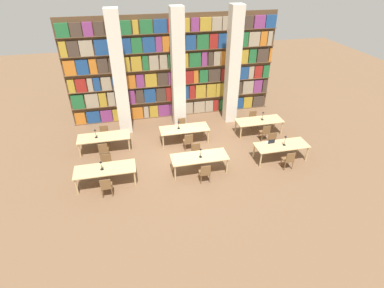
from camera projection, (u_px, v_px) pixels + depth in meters
name	position (u px, v px, depth m)	size (l,w,h in m)	color
ground_plane	(191.00, 155.00, 13.94)	(40.00, 40.00, 0.00)	brown
bookshelf_bank	(174.00, 70.00, 16.08)	(11.21, 0.35, 5.50)	brown
pillar_left	(119.00, 76.00, 14.31)	(0.63, 0.63, 6.00)	silver
pillar_center	(178.00, 71.00, 14.85)	(0.63, 0.63, 6.00)	silver
pillar_right	(233.00, 68.00, 15.38)	(0.63, 0.63, 6.00)	silver
reading_table_0	(105.00, 170.00, 11.82)	(2.38, 0.92, 0.75)	tan
chair_0	(106.00, 186.00, 11.32)	(0.42, 0.40, 0.86)	brown
chair_1	(107.00, 164.00, 12.55)	(0.42, 0.40, 0.86)	brown
desk_lamp_0	(101.00, 164.00, 11.60)	(0.14, 0.14, 0.40)	black
reading_table_1	(199.00, 158.00, 12.53)	(2.38, 0.92, 0.75)	tan
chair_2	(205.00, 172.00, 12.04)	(0.42, 0.40, 0.86)	brown
chair_3	(196.00, 152.00, 13.27)	(0.42, 0.40, 0.86)	brown
desk_lamp_1	(201.00, 151.00, 12.31)	(0.14, 0.14, 0.44)	black
reading_table_2	(281.00, 146.00, 13.31)	(2.38, 0.92, 0.75)	tan
chair_4	(288.00, 160.00, 12.81)	(0.42, 0.40, 0.86)	brown
chair_5	(273.00, 142.00, 14.04)	(0.42, 0.40, 0.86)	brown
desk_lamp_2	(285.00, 139.00, 13.08)	(0.14, 0.14, 0.49)	black
laptop	(271.00, 142.00, 13.40)	(0.32, 0.22, 0.21)	silver
reading_table_3	(104.00, 138.00, 13.94)	(2.38, 0.92, 0.75)	tan
chair_6	(104.00, 150.00, 13.43)	(0.42, 0.40, 0.86)	brown
chair_7	(104.00, 134.00, 14.66)	(0.42, 0.40, 0.86)	brown
desk_lamp_3	(95.00, 132.00, 13.65)	(0.14, 0.14, 0.44)	black
reading_table_4	(184.00, 130.00, 14.60)	(2.38, 0.92, 0.75)	tan
chair_8	(188.00, 141.00, 14.10)	(0.42, 0.40, 0.86)	brown
chair_9	(182.00, 126.00, 15.33)	(0.42, 0.40, 0.86)	brown
desk_lamp_4	(179.00, 123.00, 14.39)	(0.14, 0.14, 0.42)	black
reading_table_5	(259.00, 121.00, 15.31)	(2.38, 0.92, 0.75)	tan
chair_10	(265.00, 132.00, 14.81)	(0.42, 0.40, 0.86)	brown
chair_11	(253.00, 119.00, 16.04)	(0.42, 0.40, 0.86)	brown
desk_lamp_5	(263.00, 114.00, 15.15)	(0.14, 0.14, 0.46)	black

